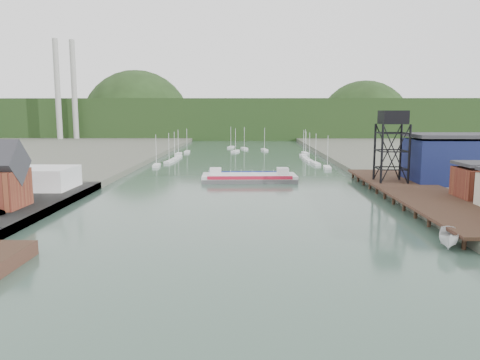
{
  "coord_description": "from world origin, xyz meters",
  "views": [
    {
      "loc": [
        2.66,
        -47.95,
        17.93
      ],
      "look_at": [
        0.93,
        46.9,
        4.0
      ],
      "focal_mm": 35.0,
      "sensor_mm": 36.0,
      "label": 1
    }
  ],
  "objects": [
    {
      "name": "motorboat",
      "position": [
        29.23,
        12.55,
        1.28
      ],
      "size": [
        4.9,
        7.07,
        2.56
      ],
      "primitive_type": "imported",
      "rotation": [
        0.0,
        0.0,
        -0.4
      ],
      "color": "silver",
      "rests_on": "ground"
    },
    {
      "name": "lift_tower",
      "position": [
        35.0,
        58.0,
        15.65
      ],
      "size": [
        6.5,
        6.5,
        16.0
      ],
      "color": "black",
      "rests_on": "east_pier"
    },
    {
      "name": "blue_shed",
      "position": [
        50.0,
        60.0,
        7.06
      ],
      "size": [
        20.5,
        14.5,
        11.3
      ],
      "color": "#0C1637",
      "rests_on": "east_land"
    },
    {
      "name": "distant_hills",
      "position": [
        -3.98,
        301.35,
        10.38
      ],
      "size": [
        500.0,
        120.0,
        80.0
      ],
      "color": "black",
      "rests_on": "ground"
    },
    {
      "name": "east_pier",
      "position": [
        37.0,
        45.0,
        1.9
      ],
      "size": [
        14.0,
        70.0,
        2.45
      ],
      "color": "black",
      "rests_on": "ground"
    },
    {
      "name": "smokestacks",
      "position": [
        -106.0,
        232.5,
        30.0
      ],
      "size": [
        11.2,
        8.2,
        60.0
      ],
      "color": "#A0A09B",
      "rests_on": "ground"
    },
    {
      "name": "marina_sailboats",
      "position": [
        0.08,
        138.46,
        0.35
      ],
      "size": [
        57.71,
        92.65,
        0.9
      ],
      "color": "silver",
      "rests_on": "ground"
    },
    {
      "name": "chain_ferry",
      "position": [
        2.86,
        72.16,
        1.0
      ],
      "size": [
        24.59,
        10.78,
        3.49
      ],
      "rotation": [
        0.0,
        0.0,
        0.04
      ],
      "color": "#505053",
      "rests_on": "ground"
    },
    {
      "name": "white_shed",
      "position": [
        -44.0,
        50.0,
        3.85
      ],
      "size": [
        18.0,
        12.0,
        4.5
      ],
      "primitive_type": "cube",
      "color": "silver",
      "rests_on": "west_quay"
    },
    {
      "name": "ground",
      "position": [
        0.0,
        0.0,
        0.0
      ],
      "size": [
        600.0,
        600.0,
        0.0
      ],
      "primitive_type": "plane",
      "color": "#314C3E",
      "rests_on": "ground"
    }
  ]
}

